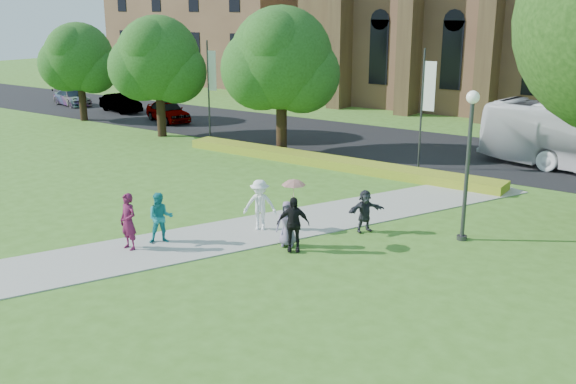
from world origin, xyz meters
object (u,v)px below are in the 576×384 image
Objects in this scene: pedestrian_0 at (128,221)px; car_0 at (168,111)px; streetlamp at (469,148)px; car_1 at (121,103)px; car_2 at (72,98)px.

car_0 is at bearing 136.41° from pedestrian_0.
car_1 is at bearing 158.63° from streetlamp.
streetlamp is 34.73m from car_1.
streetlamp is at bearing -96.21° from car_2.
streetlamp is 40.51m from car_2.
car_0 is 6.38m from car_1.
car_1 is at bearing -78.68° from car_2.
car_1 is 0.96× the size of car_2.
pedestrian_0 reaches higher than car_0.
car_2 is at bearing 150.01° from pedestrian_0.
streetlamp is 28.51m from car_0.
streetlamp is at bearing -94.42° from car_0.
pedestrian_0 is (23.40, -19.99, 0.29)m from car_1.
streetlamp is 1.19× the size of car_2.
streetlamp is 1.18× the size of car_0.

